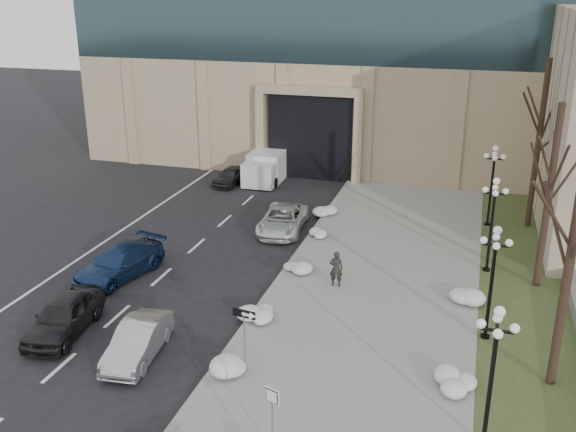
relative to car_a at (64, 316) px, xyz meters
name	(u,v)px	position (x,y,z in m)	size (l,w,h in m)	color
sidewalk	(370,304)	(11.25, 5.77, -0.70)	(9.00, 40.00, 0.12)	gray
curb	(271,291)	(6.75, 5.77, -0.69)	(0.30, 40.00, 0.14)	gray
grass_strip	(529,326)	(17.75, 5.77, -0.71)	(4.00, 40.00, 0.10)	#384924
car_a	(64,316)	(0.00, 0.00, 0.00)	(1.79, 4.44, 1.51)	black
car_b	(138,341)	(3.67, -0.72, -0.09)	(1.41, 4.05, 1.34)	#9EA1A5
car_c	(119,263)	(-0.62, 5.23, -0.03)	(2.04, 5.02, 1.46)	navy
car_d	(283,219)	(4.99, 13.24, -0.07)	(2.27, 4.92, 1.37)	silver
car_e	(231,176)	(-1.06, 20.75, -0.14)	(1.46, 3.63, 1.24)	#28282D
pedestrian	(336,269)	(9.45, 7.03, 0.21)	(0.62, 0.41, 1.69)	black
box_truck	(270,164)	(0.99, 23.06, 0.24)	(2.48, 6.54, 2.05)	silver
one_way_sign	(248,322)	(7.96, -0.52, 1.29)	(0.93, 0.30, 2.48)	slate
keep_sign	(272,407)	(10.08, -4.31, 0.93)	(0.48, 0.20, 2.29)	slate
snow_clump_c	(228,373)	(7.44, -1.19, -0.46)	(1.10, 1.60, 0.36)	white
snow_clump_d	(259,314)	(7.06, 3.20, -0.46)	(1.10, 1.60, 0.36)	white
snow_clump_e	(293,270)	(7.21, 7.72, -0.46)	(1.10, 1.60, 0.36)	white
snow_clump_f	(314,235)	(7.07, 12.36, -0.46)	(1.10, 1.60, 0.36)	white
snow_clump_g	(330,211)	(6.94, 16.50, -0.46)	(1.10, 1.60, 0.36)	white
snow_clump_i	(457,387)	(15.16, 0.29, -0.46)	(1.10, 1.60, 0.36)	white
snow_clump_j	(473,296)	(15.49, 7.37, -0.46)	(1.10, 1.60, 0.36)	white
lamppost_a	(494,359)	(16.05, -2.23, 2.32)	(1.18, 1.18, 4.76)	black
lamppost_b	(493,268)	(16.05, 4.27, 2.32)	(1.18, 1.18, 4.76)	black
lamppost_c	(493,212)	(16.05, 10.77, 2.32)	(1.18, 1.18, 4.76)	black
lamppost_d	(493,175)	(16.05, 17.27, 2.32)	(1.18, 1.18, 4.76)	black
tree_near	(575,229)	(18.25, 1.77, 5.07)	(3.20, 3.20, 9.00)	black
tree_mid	(552,172)	(18.25, 9.77, 4.75)	(3.20, 3.20, 8.50)	black
tree_far	(541,121)	(18.25, 17.77, 5.39)	(3.20, 3.20, 9.50)	black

